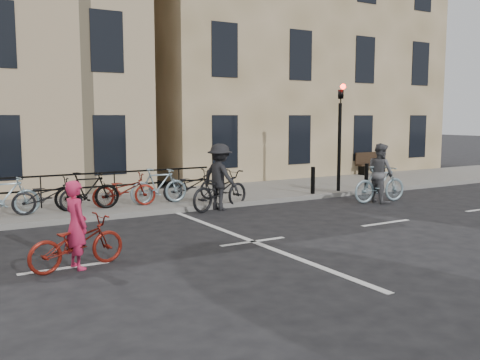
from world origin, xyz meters
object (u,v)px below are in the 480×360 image
traffic_light (340,124)px  bench (371,162)px  cyclist_dark (220,184)px  cyclist_pink (77,238)px  cyclist_grey (380,179)px

traffic_light → bench: bearing=35.2°
bench → cyclist_dark: size_ratio=0.70×
bench → cyclist_pink: (-14.79, -7.85, -0.12)m
cyclist_pink → cyclist_dark: bearing=-63.4°
bench → cyclist_pink: 16.75m
traffic_light → cyclist_grey: traffic_light is taller
bench → traffic_light: bearing=-144.8°
cyclist_grey → cyclist_dark: 5.18m
traffic_light → cyclist_grey: (0.10, -1.84, -1.70)m
cyclist_pink → cyclist_grey: cyclist_grey is taller
cyclist_pink → cyclist_grey: (10.09, 2.62, 0.20)m
cyclist_pink → cyclist_grey: 10.42m
cyclist_grey → cyclist_dark: size_ratio=0.86×
cyclist_grey → cyclist_dark: (-4.99, 1.40, 0.00)m
cyclist_pink → bench: bearing=-73.7°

